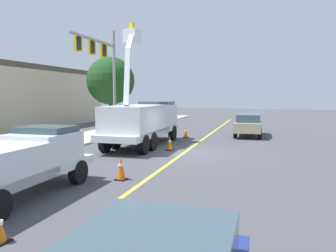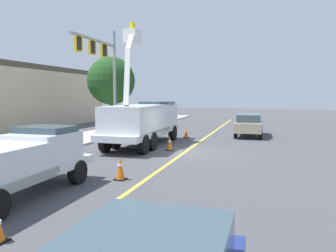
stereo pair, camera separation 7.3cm
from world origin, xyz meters
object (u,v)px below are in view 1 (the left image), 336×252
(passing_minivan, at_px, (249,123))
(traffic_cone_mid_rear, at_px, (170,143))
(utility_bucket_truck, at_px, (143,119))
(traffic_cone_mid_front, at_px, (121,168))
(service_pickup_truck, at_px, (16,161))
(traffic_signal_mast, at_px, (103,63))
(traffic_cone_trailing, at_px, (186,132))

(passing_minivan, relative_size, traffic_cone_mid_rear, 6.00)
(utility_bucket_truck, relative_size, traffic_cone_mid_rear, 10.15)
(passing_minivan, xyz_separation_m, traffic_cone_mid_front, (-15.03, 2.24, -0.54))
(service_pickup_truck, bearing_deg, utility_bucket_truck, 6.60)
(service_pickup_truck, xyz_separation_m, traffic_cone_mid_rear, (9.69, -1.00, -0.71))
(utility_bucket_truck, relative_size, traffic_signal_mast, 1.04)
(traffic_cone_trailing, distance_m, traffic_signal_mast, 7.93)
(traffic_cone_mid_front, relative_size, traffic_cone_trailing, 1.09)
(utility_bucket_truck, distance_m, traffic_signal_mast, 6.40)
(utility_bucket_truck, distance_m, service_pickup_truck, 10.88)
(utility_bucket_truck, xyz_separation_m, traffic_cone_trailing, (4.36, -1.24, -1.23))
(service_pickup_truck, bearing_deg, traffic_cone_mid_front, -31.34)
(traffic_signal_mast, bearing_deg, traffic_cone_trailing, -71.18)
(utility_bucket_truck, xyz_separation_m, service_pickup_truck, (-10.80, -1.25, -0.51))
(traffic_cone_mid_rear, height_order, traffic_signal_mast, traffic_signal_mast)
(traffic_cone_mid_front, height_order, traffic_cone_trailing, traffic_cone_mid_front)
(service_pickup_truck, xyz_separation_m, passing_minivan, (18.06, -4.08, -0.15))
(service_pickup_truck, distance_m, traffic_cone_mid_front, 3.61)
(traffic_cone_mid_rear, bearing_deg, traffic_signal_mast, 62.62)
(traffic_cone_mid_rear, relative_size, traffic_signal_mast, 0.10)
(utility_bucket_truck, relative_size, service_pickup_truck, 1.45)
(passing_minivan, height_order, traffic_cone_mid_front, passing_minivan)
(passing_minivan, distance_m, traffic_cone_mid_front, 15.21)
(passing_minivan, bearing_deg, traffic_cone_trailing, 125.34)
(traffic_cone_trailing, xyz_separation_m, traffic_signal_mast, (-1.96, 5.76, 5.08))
(passing_minivan, distance_m, traffic_cone_trailing, 5.05)
(traffic_signal_mast, bearing_deg, utility_bucket_truck, -117.89)
(traffic_cone_mid_front, relative_size, traffic_cone_mid_rear, 1.06)
(traffic_cone_mid_rear, bearing_deg, passing_minivan, -20.23)
(service_pickup_truck, relative_size, traffic_cone_mid_rear, 6.99)
(utility_bucket_truck, distance_m, passing_minivan, 9.03)
(service_pickup_truck, bearing_deg, traffic_signal_mast, 23.63)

